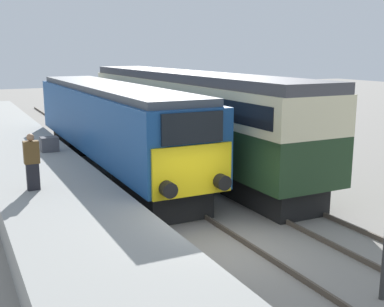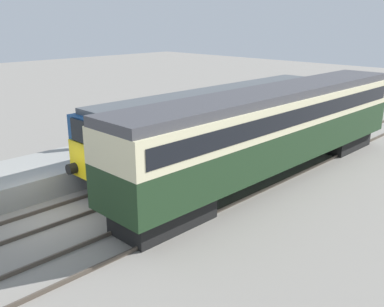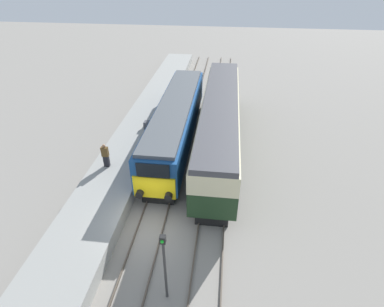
# 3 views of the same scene
# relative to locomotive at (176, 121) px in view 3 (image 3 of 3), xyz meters

# --- Properties ---
(ground_plane) EXTENTS (120.00, 120.00, 0.00)m
(ground_plane) POSITION_rel_locomotive_xyz_m (0.00, -9.51, -2.10)
(ground_plane) COLOR gray
(platform_left) EXTENTS (3.50, 50.00, 0.97)m
(platform_left) POSITION_rel_locomotive_xyz_m (-3.30, -1.51, -1.61)
(platform_left) COLOR gray
(platform_left) RESTS_ON ground_plane
(rails_near_track) EXTENTS (1.51, 60.00, 0.14)m
(rails_near_track) POSITION_rel_locomotive_xyz_m (0.00, -4.51, -2.03)
(rails_near_track) COLOR #4C4238
(rails_near_track) RESTS_ON ground_plane
(rails_far_track) EXTENTS (1.50, 60.00, 0.14)m
(rails_far_track) POSITION_rel_locomotive_xyz_m (3.40, -4.51, -2.03)
(rails_far_track) COLOR #4C4238
(rails_far_track) RESTS_ON ground_plane
(locomotive) EXTENTS (2.70, 16.08, 3.69)m
(locomotive) POSITION_rel_locomotive_xyz_m (0.00, 0.00, 0.00)
(locomotive) COLOR black
(locomotive) RESTS_ON ground_plane
(passenger_carriage) EXTENTS (2.75, 17.95, 4.16)m
(passenger_carriage) POSITION_rel_locomotive_xyz_m (3.40, -0.16, 0.42)
(passenger_carriage) COLOR black
(passenger_carriage) RESTS_ON ground_plane
(person_on_platform) EXTENTS (0.44, 0.26, 1.71)m
(person_on_platform) POSITION_rel_locomotive_xyz_m (-3.95, -5.05, -0.28)
(person_on_platform) COLOR black
(person_on_platform) RESTS_ON platform_left
(signal_post) EXTENTS (0.24, 0.28, 3.96)m
(signal_post) POSITION_rel_locomotive_xyz_m (1.70, -13.20, 0.26)
(signal_post) COLOR #333333
(signal_post) RESTS_ON ground_plane
(luggage_crate) EXTENTS (0.70, 0.56, 0.60)m
(luggage_crate) POSITION_rel_locomotive_xyz_m (-2.45, 0.56, -0.83)
(luggage_crate) COLOR #4C4C51
(luggage_crate) RESTS_ON platform_left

